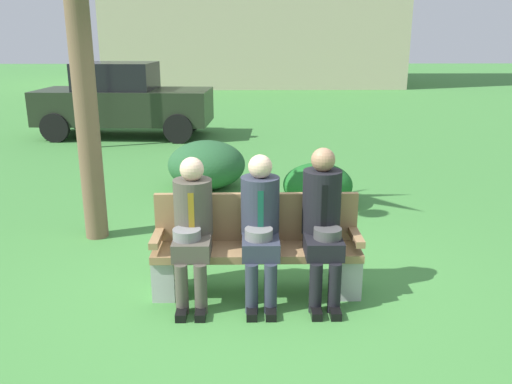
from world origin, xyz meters
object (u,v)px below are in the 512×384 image
object	(u,v)px
seated_man_left	(192,223)
shrub_near_bench	(318,185)
seated_man_right	(323,218)
shrub_mid_lawn	(207,165)
street_lamp	(85,32)
parked_car_near	(123,100)
park_bench	(257,248)
seated_man_middle	(260,222)

from	to	relation	value
seated_man_left	shrub_near_bench	bearing A→B (deg)	61.31
seated_man_right	shrub_mid_lawn	world-z (taller)	seated_man_right
seated_man_right	street_lamp	world-z (taller)	street_lamp
seated_man_left	parked_car_near	world-z (taller)	parked_car_near
shrub_near_bench	shrub_mid_lawn	world-z (taller)	shrub_mid_lawn
shrub_mid_lawn	street_lamp	distance (m)	4.50
seated_man_left	parked_car_near	size ratio (longest dim) A/B	0.32
shrub_mid_lawn	parked_car_near	bearing A→B (deg)	116.80
seated_man_right	parked_car_near	distance (m)	8.69
park_bench	seated_man_middle	xyz separation A→B (m)	(0.03, -0.13, 0.30)
park_bench	street_lamp	size ratio (longest dim) A/B	0.48
parked_car_near	seated_man_right	bearing A→B (deg)	-66.27
shrub_near_bench	street_lamp	distance (m)	6.15
shrub_near_bench	shrub_mid_lawn	xyz separation A→B (m)	(-1.59, 0.92, 0.07)
seated_man_middle	shrub_mid_lawn	bearing A→B (deg)	101.62
seated_man_left	shrub_mid_lawn	size ratio (longest dim) A/B	1.08
seated_man_middle	shrub_near_bench	distance (m)	2.81
seated_man_left	shrub_near_bench	world-z (taller)	seated_man_left
park_bench	shrub_near_bench	size ratio (longest dim) A/B	1.95
shrub_mid_lawn	seated_man_right	bearing A→B (deg)	-70.26
shrub_near_bench	street_lamp	world-z (taller)	street_lamp
seated_man_left	shrub_mid_lawn	world-z (taller)	seated_man_left
shrub_near_bench	parked_car_near	xyz separation A→B (m)	(-3.81, 5.31, 0.54)
park_bench	shrub_near_bench	distance (m)	2.67
seated_man_left	seated_man_middle	xyz separation A→B (m)	(0.59, 0.00, 0.01)
seated_man_left	street_lamp	bearing A→B (deg)	112.17
park_bench	seated_man_middle	distance (m)	0.33
park_bench	shrub_near_bench	world-z (taller)	park_bench
parked_car_near	street_lamp	bearing A→B (deg)	-105.83
seated_man_left	shrub_mid_lawn	bearing A→B (deg)	92.28
seated_man_right	shrub_near_bench	bearing A→B (deg)	83.22
parked_car_near	seated_man_middle	bearing A→B (deg)	-69.65
shrub_near_bench	parked_car_near	world-z (taller)	parked_car_near
park_bench	shrub_mid_lawn	world-z (taller)	park_bench
park_bench	street_lamp	xyz separation A→B (m)	(-3.28, 6.55, 1.91)
seated_man_right	shrub_near_bench	size ratio (longest dim) A/B	1.42
seated_man_right	shrub_near_bench	xyz separation A→B (m)	(0.31, 2.64, -0.45)
street_lamp	shrub_mid_lawn	bearing A→B (deg)	-50.35
shrub_mid_lawn	seated_man_left	bearing A→B (deg)	-87.72
park_bench	shrub_mid_lawn	size ratio (longest dim) A/B	1.57
park_bench	seated_man_right	distance (m)	0.67
parked_car_near	shrub_mid_lawn	bearing A→B (deg)	-63.20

